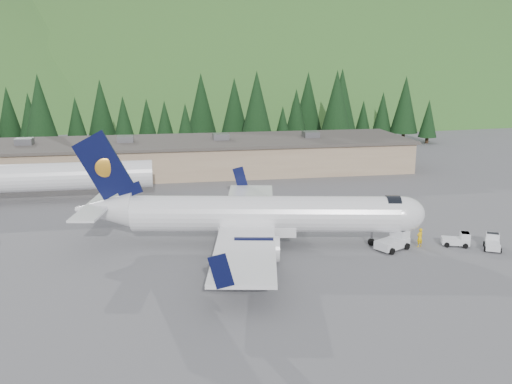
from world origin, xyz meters
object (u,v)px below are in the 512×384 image
object	(u,v)px
baggage_tug_a	(394,241)
baggage_tug_c	(493,243)
terminal_building	(190,156)
baggage_tug_b	(458,240)
second_airliner	(41,176)
airliner	(257,215)
ramp_worker	(420,237)

from	to	relation	value
baggage_tug_a	baggage_tug_c	distance (m)	9.59
baggage_tug_a	terminal_building	distance (m)	44.73
baggage_tug_a	baggage_tug_b	bearing A→B (deg)	-30.62
baggage_tug_b	second_airliner	bearing A→B (deg)	170.55
airliner	baggage_tug_c	world-z (taller)	airliner
baggage_tug_b	ramp_worker	world-z (taller)	ramp_worker
second_airliner	baggage_tug_a	bearing A→B (deg)	-34.48
airliner	baggage_tug_a	world-z (taller)	airliner
airliner	ramp_worker	world-z (taller)	airliner
terminal_building	ramp_worker	xyz separation A→B (m)	(19.70, -41.18, -1.68)
second_airliner	terminal_building	world-z (taller)	second_airliner
second_airliner	ramp_worker	size ratio (longest dim) A/B	14.51
baggage_tug_b	terminal_building	size ratio (longest dim) A/B	0.04
airliner	baggage_tug_b	bearing A→B (deg)	0.15
airliner	baggage_tug_a	bearing A→B (deg)	-4.17
second_airliner	baggage_tug_b	xyz separation A→B (m)	(43.50, -25.59, -2.70)
second_airliner	baggage_tug_a	size ratio (longest dim) A/B	7.19
baggage_tug_b	ramp_worker	distance (m)	3.92
airliner	baggage_tug_c	size ratio (longest dim) A/B	11.84
ramp_worker	baggage_tug_a	bearing A→B (deg)	-14.48
second_airliner	baggage_tug_b	size ratio (longest dim) A/B	9.46
second_airliner	baggage_tug_c	size ratio (longest dim) A/B	9.46
second_airliner	baggage_tug_b	world-z (taller)	second_airliner
baggage_tug_c	ramp_worker	size ratio (longest dim) A/B	1.53
baggage_tug_a	ramp_worker	bearing A→B (deg)	-25.09
baggage_tug_b	airliner	bearing A→B (deg)	-169.93
airliner	baggage_tug_b	xyz separation A→B (m)	(19.57, -3.78, -2.43)
baggage_tug_b	baggage_tug_c	bearing A→B (deg)	-5.14
baggage_tug_b	terminal_building	bearing A→B (deg)	140.58
second_airliner	baggage_tug_c	distance (m)	53.70
baggage_tug_a	airliner	bearing A→B (deg)	136.25
baggage_tug_a	terminal_building	world-z (taller)	terminal_building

